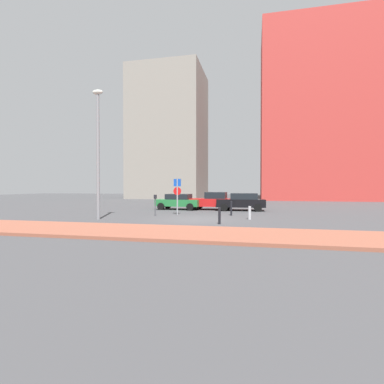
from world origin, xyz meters
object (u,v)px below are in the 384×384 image
Objects in this scene: parking_sign_post at (177,192)px; traffic_bollard_near at (250,213)px; street_lamp at (98,145)px; traffic_bollard_mid at (231,208)px; parked_car_green at (178,201)px; traffic_bollard_far at (219,216)px; parked_car_red at (213,201)px; parking_meter at (155,202)px; parked_car_black at (242,201)px.

parking_sign_post reaches higher than traffic_bollard_near.
traffic_bollard_near is at bearing 12.24° from street_lamp.
traffic_bollard_near is 2.60m from traffic_bollard_mid.
parking_sign_post is at bearing 160.38° from traffic_bollard_near.
parked_car_green is 5.00m from parking_sign_post.
parking_sign_post is 2.56× the size of traffic_bollard_mid.
traffic_bollard_mid is 4.92m from traffic_bollard_far.
traffic_bollard_mid is at bearing 121.24° from traffic_bollard_near.
parked_car_red is 7.85m from traffic_bollard_near.
parking_sign_post is 2.90× the size of traffic_bollard_far.
parked_car_red is 11.63m from street_lamp.
parking_sign_post is at bearing 45.62° from parking_meter.
parking_sign_post is at bearing -110.20° from parked_car_red.
parking_sign_post is at bearing -132.64° from parked_car_black.
parking_sign_post is 6.49m from street_lamp.
parking_meter is at bearing 42.59° from street_lamp.
parking_meter is 5.45m from street_lamp.
parked_car_red is at bearing 115.69° from traffic_bollard_near.
traffic_bollard_far is at bearing -51.03° from parking_sign_post.
street_lamp is at bearing 175.30° from traffic_bollard_far.
parked_car_red reaches higher than traffic_bollard_near.
parked_car_green is at bearing -172.44° from parked_car_red.
parking_sign_post reaches higher than parking_meter.
parked_car_red is at bearing 112.95° from traffic_bollard_mid.
parking_sign_post is 6.02m from traffic_bollard_far.
street_lamp is (-2.94, -8.70, 4.01)m from parked_car_green.
traffic_bollard_near is at bearing -64.31° from parked_car_red.
parked_car_green is 4.46× the size of traffic_bollard_far.
traffic_bollard_far is (1.80, -9.76, -0.34)m from parked_car_red.
parked_car_green is 3.14m from parked_car_red.
parked_car_green is 6.80m from traffic_bollard_mid.
parked_car_green reaches higher than traffic_bollard_mid.
traffic_bollard_near is (3.40, -7.06, -0.38)m from parked_car_red.
traffic_bollard_mid is at bearing -40.63° from parked_car_green.
parked_car_green is 0.98× the size of parked_car_black.
parked_car_black reaches higher than traffic_bollard_far.
parking_meter is at bearing -162.73° from traffic_bollard_mid.
street_lamp is (-8.62, -8.80, 3.96)m from parked_car_black.
parking_meter reaches higher than traffic_bollard_mid.
parking_sign_post is 0.33× the size of street_lamp.
parked_car_black is 6.81m from traffic_bollard_near.
parked_car_black is 2.79× the size of parking_meter.
parked_car_green is at bearing 104.22° from parking_sign_post.
traffic_bollard_far is at bearing -33.55° from parking_meter.
traffic_bollard_far is at bearing -94.64° from parked_car_black.
parking_meter is at bearing -116.09° from parked_car_red.
traffic_bollard_far is (-0.77, -9.44, -0.34)m from parked_car_black.
street_lamp is (-4.14, -3.94, 3.07)m from parking_sign_post.
parked_car_black is at bearing 96.99° from traffic_bollard_near.
street_lamp is 9.69× the size of traffic_bollard_near.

